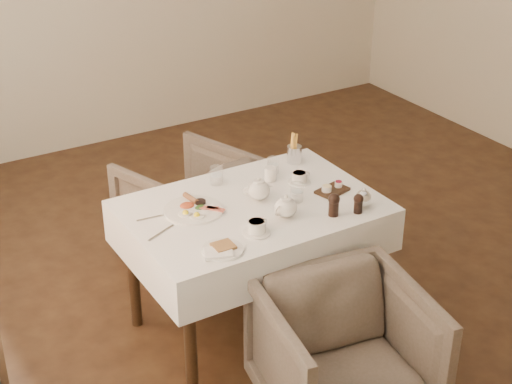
{
  "coord_description": "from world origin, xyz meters",
  "views": [
    {
      "loc": [
        -2.59,
        -3.34,
        2.65
      ],
      "look_at": [
        -0.77,
        -0.32,
        0.82
      ],
      "focal_mm": 55.0,
      "sensor_mm": 36.0,
      "label": 1
    }
  ],
  "objects_px": {
    "armchair_far": "(189,205)",
    "teapot_centre": "(259,189)",
    "breakfast_plate": "(193,209)",
    "armchair_near": "(345,356)",
    "table": "(252,225)"
  },
  "relations": [
    {
      "from": "armchair_near",
      "to": "breakfast_plate",
      "type": "height_order",
      "value": "breakfast_plate"
    },
    {
      "from": "breakfast_plate",
      "to": "table",
      "type": "bearing_deg",
      "value": -2.29
    },
    {
      "from": "table",
      "to": "breakfast_plate",
      "type": "relative_size",
      "value": 4.24
    },
    {
      "from": "breakfast_plate",
      "to": "teapot_centre",
      "type": "relative_size",
      "value": 1.91
    },
    {
      "from": "breakfast_plate",
      "to": "armchair_near",
      "type": "bearing_deg",
      "value": -54.53
    },
    {
      "from": "armchair_near",
      "to": "teapot_centre",
      "type": "bearing_deg",
      "value": 96.67
    },
    {
      "from": "armchair_far",
      "to": "teapot_centre",
      "type": "distance_m",
      "value": 0.98
    },
    {
      "from": "armchair_near",
      "to": "breakfast_plate",
      "type": "distance_m",
      "value": 1.04
    },
    {
      "from": "armchair_near",
      "to": "armchair_far",
      "type": "bearing_deg",
      "value": 97.99
    },
    {
      "from": "armchair_near",
      "to": "armchair_far",
      "type": "distance_m",
      "value": 1.69
    },
    {
      "from": "table",
      "to": "armchair_near",
      "type": "height_order",
      "value": "table"
    },
    {
      "from": "teapot_centre",
      "to": "breakfast_plate",
      "type": "bearing_deg",
      "value": -175.3
    },
    {
      "from": "armchair_far",
      "to": "breakfast_plate",
      "type": "relative_size",
      "value": 2.37
    },
    {
      "from": "armchair_near",
      "to": "breakfast_plate",
      "type": "relative_size",
      "value": 2.44
    },
    {
      "from": "teapot_centre",
      "to": "armchair_near",
      "type": "bearing_deg",
      "value": -77.66
    }
  ]
}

